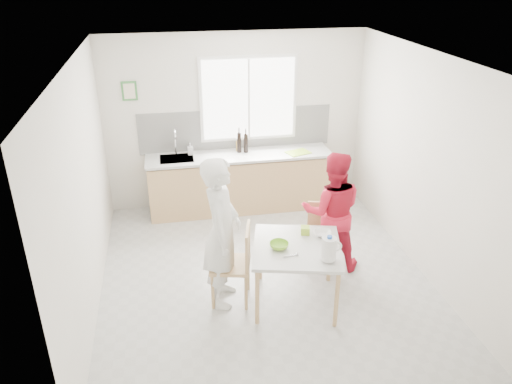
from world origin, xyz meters
The scene contains 21 objects.
ground centered at (0.00, 0.00, 0.00)m, with size 4.50×4.50×0.00m, color #B7B7B2.
room_shell centered at (0.00, 0.00, 1.64)m, with size 4.50×4.50×4.50m.
window centered at (0.20, 2.23, 1.70)m, with size 1.50×0.06×1.30m.
backsplash centered at (0.00, 2.24, 1.23)m, with size 3.00×0.02×0.65m, color white.
picture_frame centered at (-1.55, 2.23, 1.90)m, with size 0.22×0.03×0.28m.
kitchen_counter centered at (0.00, 1.95, 0.42)m, with size 2.84×0.64×1.37m.
dining_table centered at (0.26, -0.53, 0.67)m, with size 1.16×1.16×0.74m.
chair_left centered at (-0.40, -0.38, 0.53)m, with size 0.53×0.53×0.96m.
chair_far centered at (0.79, 0.18, 0.46)m, with size 0.47×0.47×0.84m.
person_white centered at (-0.56, -0.34, 0.89)m, with size 0.65×0.43×1.78m, color white.
person_red centered at (0.87, 0.11, 0.79)m, with size 0.76×0.60×1.57m, color red.
bowl_green centered at (0.05, -0.54, 0.78)m, with size 0.21×0.21×0.07m, color #80C32D.
bowl_white centered at (0.61, -0.36, 0.77)m, with size 0.20×0.20×0.05m, color white.
milk_jug centered at (0.51, -0.88, 0.89)m, with size 0.22×0.16×0.28m.
green_box centered at (0.42, -0.29, 0.79)m, with size 0.10×0.10×0.09m, color #98C12C.
spoon centered at (0.13, -0.73, 0.75)m, with size 0.01×0.01×0.16m, color #A5A5AA.
cutting_board centered at (0.90, 1.84, 0.93)m, with size 0.35×0.25×0.01m, color #94C12C.
wine_bottle_a centered at (0.01, 2.04, 1.08)m, with size 0.07×0.07×0.32m, color black.
wine_bottle_b centered at (0.12, 2.02, 1.07)m, with size 0.07×0.07×0.30m, color black.
jar_amber centered at (0.00, 2.09, 1.00)m, with size 0.06×0.06×0.16m, color olive.
soap_bottle centered at (-0.73, 2.08, 1.01)m, with size 0.08×0.08×0.18m, color #999999.
Camera 1 is at (-1.08, -5.12, 3.66)m, focal length 35.00 mm.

